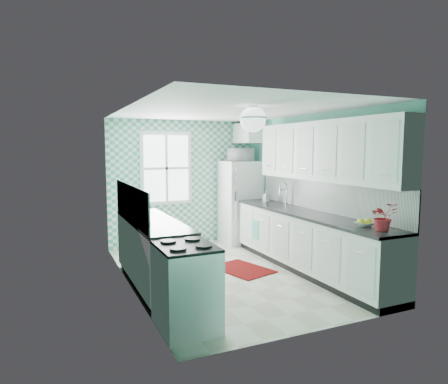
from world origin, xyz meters
name	(u,v)px	position (x,y,z in m)	size (l,w,h in m)	color
floor	(228,274)	(0.00, 0.00, -0.01)	(3.00, 4.40, 0.02)	silver
ceiling	(228,110)	(0.00, 0.00, 2.51)	(3.00, 4.40, 0.02)	white
wall_back	(183,183)	(0.00, 2.21, 1.25)	(3.00, 0.02, 2.50)	#5DBEA4
wall_front	(317,216)	(0.00, -2.21, 1.25)	(3.00, 0.02, 2.50)	#5DBEA4
wall_left	(128,199)	(-1.51, 0.00, 1.25)	(0.02, 4.40, 2.50)	#5DBEA4
wall_right	(309,190)	(1.51, 0.00, 1.25)	(0.02, 4.40, 2.50)	#5DBEA4
accent_wall	(183,183)	(0.00, 2.19, 1.25)	(3.00, 0.01, 2.50)	teal
window	(166,168)	(-0.35, 2.16, 1.55)	(1.04, 0.05, 1.44)	white
backsplash_right	(323,195)	(1.49, -0.40, 1.20)	(0.02, 3.60, 0.51)	white
backsplash_left	(131,203)	(-1.49, -0.07, 1.20)	(0.02, 2.15, 0.51)	white
upper_cabinets_right	(324,151)	(1.33, -0.60, 1.90)	(0.33, 3.20, 0.90)	white
upper_cabinet_fridge	(248,133)	(1.30, 1.83, 2.25)	(0.40, 0.74, 0.40)	white
ceiling_light	(253,119)	(0.00, -0.80, 2.32)	(0.34, 0.34, 0.35)	silver
base_cabinets_right	(307,243)	(1.20, -0.40, 0.45)	(0.60, 3.60, 0.90)	white
countertop_right	(307,214)	(1.19, -0.40, 0.92)	(0.63, 3.60, 0.04)	black
base_cabinets_left	(153,254)	(-1.20, -0.07, 0.45)	(0.60, 2.15, 0.90)	white
countertop_left	(153,222)	(-1.19, -0.07, 0.92)	(0.63, 2.15, 0.04)	black
fridge	(240,202)	(1.11, 1.79, 0.84)	(0.73, 0.73, 1.68)	white
stove	(186,285)	(-1.20, -1.54, 0.47)	(0.60, 0.75, 0.90)	silver
sink	(277,206)	(1.20, 0.52, 0.93)	(0.55, 0.46, 0.53)	silver
rug	(242,269)	(0.30, 0.07, 0.01)	(0.66, 0.95, 0.02)	#721105
dish_towel	(255,230)	(0.89, 0.73, 0.48)	(0.02, 0.23, 0.34)	#72BEB4
fruit_bowl	(364,224)	(1.20, -1.62, 0.97)	(0.23, 0.23, 0.06)	silver
potted_plant	(383,217)	(1.20, -1.93, 1.11)	(0.31, 0.27, 0.35)	#B70B2A
soap_bottle	(266,196)	(1.25, 0.99, 1.04)	(0.09, 0.10, 0.21)	#94B0C5
microwave	(241,155)	(1.11, 1.79, 1.81)	(0.47, 0.32, 0.26)	white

